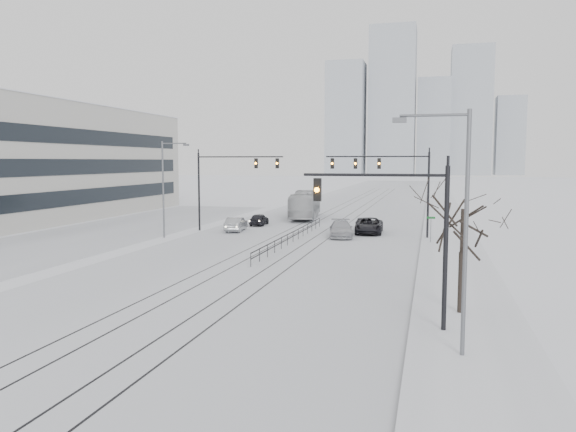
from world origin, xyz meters
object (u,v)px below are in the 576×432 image
(sedan_sb_inner, at_px, (259,219))
(sedan_sb_outer, at_px, (236,224))
(sedan_nb_front, at_px, (369,226))
(box_truck, at_px, (305,205))
(traffic_mast_near, at_px, (406,224))
(sedan_nb_right, at_px, (341,229))
(bare_tree, at_px, (463,220))
(sedan_nb_far, at_px, (363,224))

(sedan_sb_inner, height_order, sedan_sb_outer, sedan_sb_outer)
(sedan_nb_front, bearing_deg, box_truck, 123.60)
(sedan_sb_inner, bearing_deg, traffic_mast_near, 113.17)
(sedan_sb_outer, height_order, sedan_nb_front, sedan_nb_front)
(sedan_sb_outer, bearing_deg, sedan_nb_right, 164.55)
(sedan_sb_inner, bearing_deg, sedan_nb_right, 141.59)
(sedan_nb_right, distance_m, box_truck, 17.63)
(bare_tree, distance_m, sedan_sb_outer, 34.37)
(sedan_nb_front, bearing_deg, sedan_sb_inner, 159.49)
(traffic_mast_near, height_order, sedan_nb_right, traffic_mast_near)
(bare_tree, relative_size, sedan_sb_inner, 1.57)
(sedan_sb_outer, distance_m, sedan_nb_front, 13.51)
(traffic_mast_near, height_order, sedan_sb_outer, traffic_mast_near)
(bare_tree, distance_m, sedan_nb_far, 32.13)
(sedan_sb_inner, xyz_separation_m, sedan_sb_outer, (-0.70, -5.71, 0.06))
(bare_tree, height_order, sedan_sb_outer, bare_tree)
(traffic_mast_near, relative_size, bare_tree, 1.15)
(bare_tree, xyz_separation_m, sedan_sb_inner, (-20.04, 32.85, -3.83))
(sedan_sb_inner, bearing_deg, sedan_nb_far, 167.38)
(sedan_sb_outer, distance_m, sedan_nb_far, 13.10)
(sedan_sb_inner, relative_size, sedan_nb_right, 0.74)
(sedan_nb_front, distance_m, sedan_nb_far, 2.27)
(bare_tree, bearing_deg, box_truck, 111.91)
(traffic_mast_near, height_order, sedan_sb_inner, traffic_mast_near)
(box_truck, bearing_deg, sedan_sb_outer, 67.54)
(sedan_sb_outer, xyz_separation_m, box_truck, (4.02, 14.43, 0.98))
(bare_tree, xyz_separation_m, sedan_nb_far, (-8.18, 30.84, -3.80))
(traffic_mast_near, relative_size, sedan_nb_right, 1.33)
(box_truck, bearing_deg, sedan_nb_far, 121.64)
(traffic_mast_near, relative_size, box_truck, 0.57)
(sedan_nb_far, bearing_deg, bare_tree, -83.81)
(traffic_mast_near, distance_m, box_truck, 46.90)
(sedan_sb_inner, xyz_separation_m, box_truck, (3.33, 8.72, 1.04))
(sedan_sb_outer, relative_size, box_truck, 0.36)
(sedan_nb_right, relative_size, sedan_nb_far, 1.31)
(bare_tree, xyz_separation_m, sedan_sb_outer, (-20.74, 27.14, -3.77))
(bare_tree, bearing_deg, sedan_nb_front, 104.31)
(box_truck, bearing_deg, bare_tree, 105.03)
(bare_tree, xyz_separation_m, sedan_nb_right, (-9.64, 25.45, -3.72))
(sedan_sb_inner, xyz_separation_m, sedan_nb_right, (10.41, -7.39, 0.10))
(sedan_nb_front, xyz_separation_m, box_truck, (-9.39, 12.84, 0.93))
(sedan_sb_outer, bearing_deg, traffic_mast_near, 114.48)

